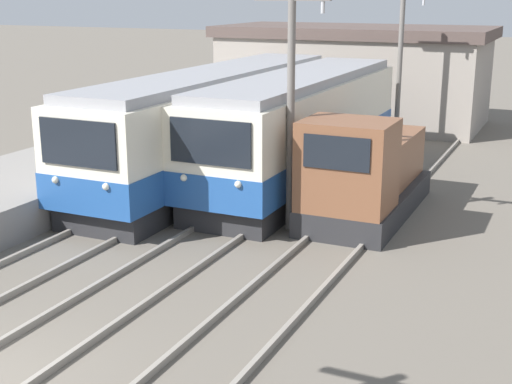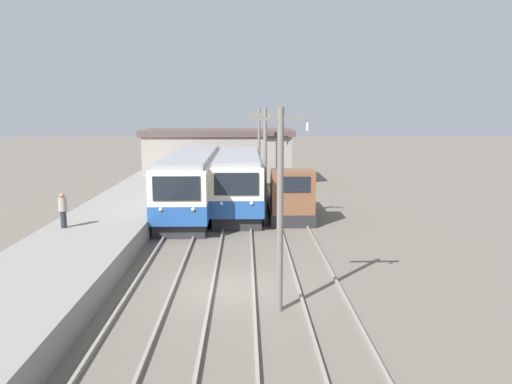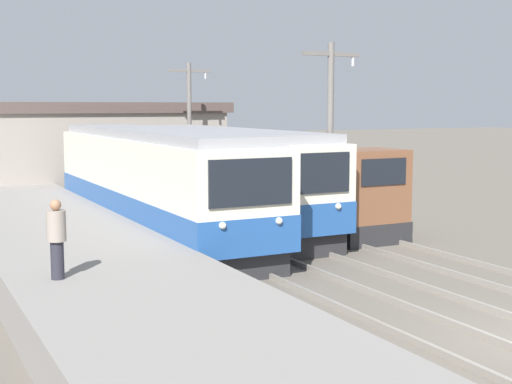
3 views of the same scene
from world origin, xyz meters
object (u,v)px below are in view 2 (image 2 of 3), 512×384
Objects in this scene: shunting_locomotive at (290,197)px; catenary_mast_near at (280,202)px; commuter_train_left at (193,184)px; catenary_mast_mid at (265,162)px; commuter_train_center at (238,183)px; person_on_platform at (63,209)px; catenary_mast_far at (259,146)px.

shunting_locomotive is 13.74m from catenary_mast_near.
commuter_train_left is 2.47× the size of shunting_locomotive.
commuter_train_center is at bearing 107.89° from catenary_mast_mid.
catenary_mast_mid is 3.95× the size of person_on_platform.
catenary_mast_mid is (1.51, -4.67, 1.79)m from commuter_train_center.
commuter_train_center is at bearing -102.27° from catenary_mast_far.
commuter_train_center is 11.89m from person_on_platform.
person_on_platform is (-9.21, -16.00, -1.62)m from catenary_mast_far.
person_on_platform is at bearing -154.55° from catenary_mast_mid.
person_on_platform is (-7.70, -9.06, 0.17)m from commuter_train_center.
catenary_mast_mid is (-1.49, -1.86, 2.25)m from shunting_locomotive.
catenary_mast_mid reaches higher than commuter_train_left.
catenary_mast_far is (-1.49, 9.75, 2.25)m from shunting_locomotive.
person_on_platform is (-9.21, 7.23, -1.62)m from catenary_mast_near.
catenary_mast_mid reaches higher than commuter_train_center.
catenary_mast_mid is at bearing -43.33° from commuter_train_left.
catenary_mast_mid is (4.31, -4.06, 1.78)m from commuter_train_left.
catenary_mast_far is at bearing 77.73° from commuter_train_center.
shunting_locomotive is 3.28m from catenary_mast_mid.
commuter_train_left is 2.31× the size of catenary_mast_far.
commuter_train_left is 16.35m from catenary_mast_near.
catenary_mast_near reaches higher than commuter_train_center.
commuter_train_center is 2.01× the size of catenary_mast_far.
catenary_mast_far reaches higher than shunting_locomotive.
catenary_mast_near is (1.51, -16.28, 1.79)m from commuter_train_center.
commuter_train_left is 2.31× the size of catenary_mast_near.
catenary_mast_mid is at bearing 90.00° from catenary_mast_near.
catenary_mast_near is at bearing -90.00° from catenary_mast_mid.
catenary_mast_near reaches higher than shunting_locomotive.
shunting_locomotive is at bearing -20.83° from commuter_train_left.
catenary_mast_near is at bearing -84.71° from commuter_train_center.
catenary_mast_far is 3.95× the size of person_on_platform.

